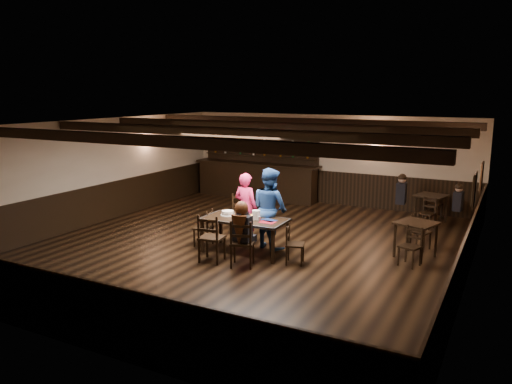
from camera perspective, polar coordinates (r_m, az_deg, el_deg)
The scene contains 25 objects.
ground at distance 11.16m, azimuth -0.83°, elevation -6.21°, with size 10.00×10.00×0.00m, color black.
room_shell at distance 10.79m, azimuth -0.71°, elevation 2.71°, with size 9.02×10.02×2.71m.
dining_table at distance 10.55m, azimuth -1.26°, elevation -3.39°, with size 1.79×0.92×0.75m.
chair_near_left at distance 10.01m, azimuth -5.28°, elevation -4.89°, with size 0.52×0.50×0.99m.
chair_near_right at distance 9.70m, azimuth -1.65°, elevation -5.52°, with size 0.56×0.55×0.95m.
chair_end_left at distance 11.12m, azimuth -5.69°, elevation -3.76°, with size 0.43×0.45×0.82m.
chair_end_right at distance 9.97m, azimuth 4.10°, elevation -5.61°, with size 0.44×0.46×0.79m.
chair_far_pushed at distance 12.18m, azimuth -1.89°, elevation -2.07°, with size 0.54×0.52×0.93m.
woman_pink at distance 11.28m, azimuth -1.16°, elevation -1.81°, with size 0.58×0.38×1.60m, color #F73A93.
man_blue at distance 10.85m, azimuth 1.60°, elevation -1.86°, with size 0.86×0.67×1.77m, color navy.
seated_person at distance 9.67m, azimuth -1.63°, elevation -3.70°, with size 0.36×0.54×0.88m.
cake at distance 10.81m, azimuth -3.24°, elevation -2.43°, with size 0.32×0.32×0.10m.
plate_stack_a at distance 10.51m, azimuth -1.52°, elevation -2.64°, with size 0.16×0.16×0.15m, color white.
plate_stack_b at distance 10.42m, azimuth 0.00°, elevation -2.62°, with size 0.17×0.17×0.20m, color white.
tea_light at distance 10.60m, azimuth -0.47°, elevation -2.80°, with size 0.04×0.04×0.06m.
salt_shaker at distance 10.34m, azimuth 0.38°, elevation -3.04°, with size 0.04×0.04×0.09m, color silver.
pepper_shaker at distance 10.29m, azimuth 0.44°, elevation -3.10°, with size 0.04×0.04×0.09m, color #A5A8AD.
drink_glass at distance 10.49m, azimuth 0.23°, elevation -2.79°, with size 0.07×0.07×0.10m, color silver.
menu_red at distance 10.23m, azimuth 1.31°, elevation -3.45°, with size 0.32×0.23×0.00m, color maroon.
menu_blue at distance 10.39m, azimuth 1.48°, elevation -3.22°, with size 0.32×0.23×0.00m, color #0E1C46.
bar_counter at distance 16.08m, azimuth 0.19°, elevation 1.90°, with size 4.19×0.70×2.20m.
back_table_a at distance 10.78m, azimuth 17.86°, elevation -3.85°, with size 0.92×0.92×0.75m.
back_table_b at distance 13.72m, azimuth 19.38°, elevation -0.75°, with size 0.88×0.88×0.75m.
bg_patron_left at distance 13.70m, azimuth 16.30°, elevation 0.37°, with size 0.26×0.40×0.80m.
bg_patron_right at distance 13.35m, azimuth 22.12°, elevation -0.56°, with size 0.23×0.35×0.68m.
Camera 1 is at (5.09, -9.35, 3.37)m, focal length 35.00 mm.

